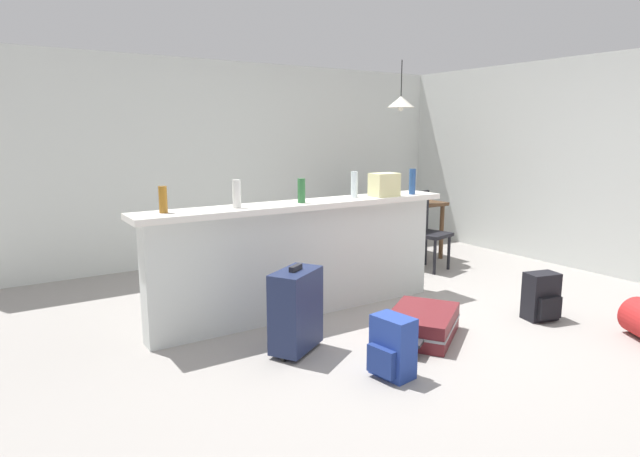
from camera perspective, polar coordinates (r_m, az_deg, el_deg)
The scene contains 19 objects.
ground_plane at distance 4.81m, azimuth 8.31°, elevation -9.98°, with size 13.00×13.00×0.05m, color gray.
wall_back at distance 7.10m, azimuth -7.93°, elevation 7.13°, with size 6.60×0.10×2.50m, color silver.
wall_right at distance 7.09m, azimuth 25.94°, elevation 6.19°, with size 0.10×6.00×2.50m, color silver.
partition_half_wall at distance 4.77m, azimuth -1.91°, elevation -3.59°, with size 2.80×0.20×0.98m, color silver.
bar_countertop at distance 4.67m, azimuth -1.95°, elevation 2.53°, with size 2.96×0.40×0.05m, color white.
bottle_amber at distance 4.21m, azimuth -16.43°, elevation 2.99°, with size 0.06×0.06×0.20m, color #9E661E.
bottle_white at distance 4.35m, azimuth -8.91°, elevation 3.68°, with size 0.07×0.07×0.23m, color silver.
bottle_green at distance 4.61m, azimuth -2.00°, elevation 4.06°, with size 0.07×0.07×0.21m, color #2D6B38.
bottle_clear at distance 5.00m, azimuth 3.69°, elevation 4.73°, with size 0.06×0.06×0.24m, color silver.
bottle_blue at distance 5.31m, azimuth 9.84°, elevation 4.96°, with size 0.06×0.06×0.25m, color #284C89.
grocery_bag at distance 5.11m, azimuth 6.88°, elevation 4.67°, with size 0.26×0.18×0.22m, color beige.
dining_table at distance 6.95m, azimuth 8.11°, elevation 2.05°, with size 1.10×0.80×0.74m.
dining_chair_near_partition at distance 6.49m, azimuth 11.17°, elevation 0.21°, with size 0.49×0.49×0.93m.
dining_chair_far_side at distance 7.45m, azimuth 5.81°, elevation 1.64°, with size 0.47×0.47×0.93m.
pendant_lamp at distance 6.88m, azimuth 8.65°, elevation 13.24°, with size 0.34×0.34×0.62m.
suitcase_flat_maroon at distance 4.44m, azimuth 10.85°, elevation -9.99°, with size 0.87×0.79×0.22m.
suitcase_upright_navy at distance 4.02m, azimuth -2.58°, elevation -8.65°, with size 0.50×0.43×0.67m.
backpack_black at distance 5.10m, azimuth 22.58°, elevation -6.80°, with size 0.31×0.29×0.42m.
backpack_blue at distance 3.71m, azimuth 7.71°, elevation -12.52°, with size 0.28×0.30×0.42m.
Camera 1 is at (-3.00, -3.37, 1.64)m, focal length 29.95 mm.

